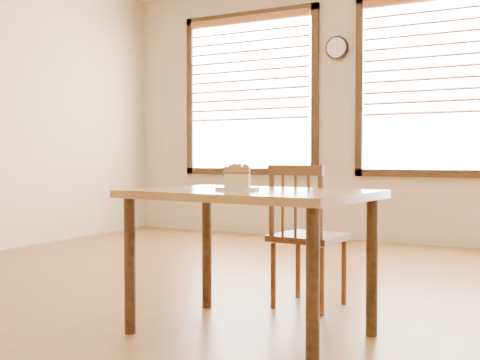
% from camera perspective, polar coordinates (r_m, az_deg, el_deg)
% --- Properties ---
extents(ground, '(8.00, 8.00, 0.00)m').
position_cam_1_polar(ground, '(3.01, -1.36, -15.58)').
color(ground, brown).
extents(window_left, '(1.76, 0.10, 1.96)m').
position_cam_1_polar(window_left, '(7.33, 0.91, 9.06)').
color(window_left, white).
rests_on(window_left, room_shell).
extents(window_right, '(1.76, 0.10, 1.96)m').
position_cam_1_polar(window_right, '(6.63, 18.35, 9.71)').
color(window_right, white).
rests_on(window_right, room_shell).
extents(wall_clock, '(0.26, 0.05, 0.26)m').
position_cam_1_polar(wall_clock, '(6.94, 9.16, 12.27)').
color(wall_clock, black).
rests_on(wall_clock, room_shell).
extents(cafe_table_main, '(1.28, 0.92, 0.75)m').
position_cam_1_polar(cafe_table_main, '(3.09, 0.96, -2.79)').
color(cafe_table_main, '#AE8144').
rests_on(cafe_table_main, ground).
extents(cafe_chair_main, '(0.43, 0.43, 0.88)m').
position_cam_1_polar(cafe_chair_main, '(3.70, 6.30, -5.20)').
color(cafe_chair_main, '#5C3319').
rests_on(cafe_chair_main, ground).
extents(plate, '(0.23, 0.23, 0.02)m').
position_cam_1_polar(plate, '(3.05, -0.26, -0.84)').
color(plate, white).
rests_on(plate, cafe_table_main).
extents(cake_slice, '(0.15, 0.13, 0.12)m').
position_cam_1_polar(cake_slice, '(3.05, -0.28, 0.42)').
color(cake_slice, '#DAC27B').
rests_on(cake_slice, plate).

